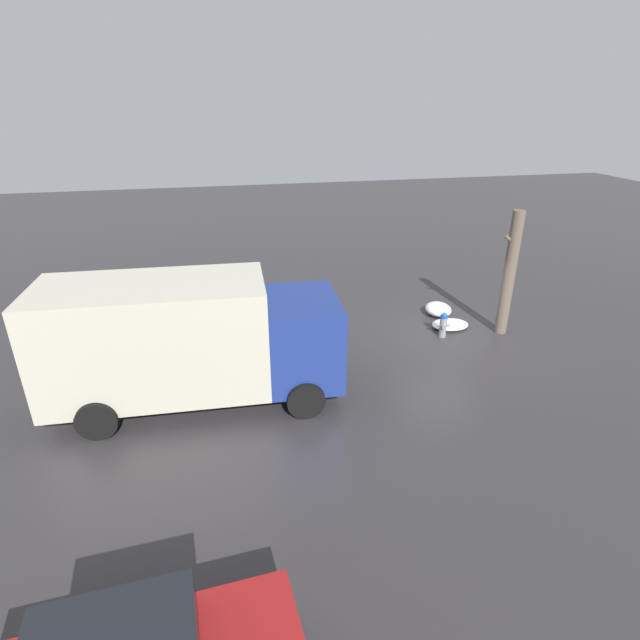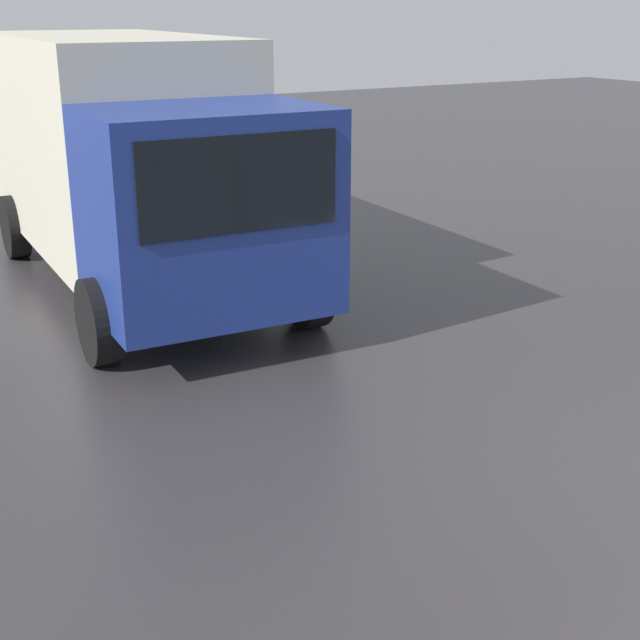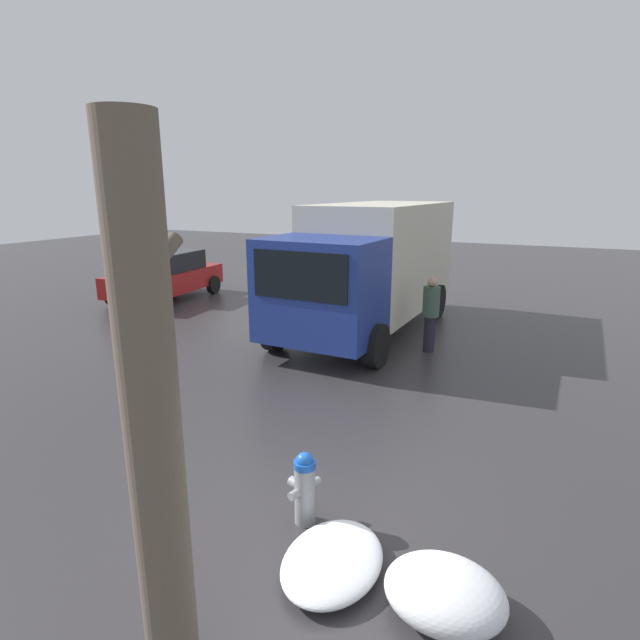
{
  "view_description": "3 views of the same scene",
  "coord_description": "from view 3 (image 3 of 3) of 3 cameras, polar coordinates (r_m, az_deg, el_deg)",
  "views": [
    {
      "loc": [
        6.77,
        12.87,
        6.94
      ],
      "look_at": [
        4.02,
        0.44,
        1.16
      ],
      "focal_mm": 28.0,
      "sensor_mm": 36.0,
      "label": 1
    },
    {
      "loc": [
        -3.43,
        5.61,
        3.46
      ],
      "look_at": [
        3.24,
        1.67,
        0.71
      ],
      "focal_mm": 50.0,
      "sensor_mm": 36.0,
      "label": 2
    },
    {
      "loc": [
        -4.12,
        -2.1,
        3.46
      ],
      "look_at": [
        3.52,
        1.47,
        1.23
      ],
      "focal_mm": 28.0,
      "sensor_mm": 36.0,
      "label": 3
    }
  ],
  "objects": [
    {
      "name": "delivery_truck",
      "position": [
        12.45,
        5.88,
        6.52
      ],
      "size": [
        6.96,
        2.88,
        3.1
      ],
      "rotation": [
        0.0,
        0.0,
        1.53
      ],
      "color": "navy",
      "rests_on": "ground_plane"
    },
    {
      "name": "fire_hydrant",
      "position": [
        5.54,
        -1.78,
        -18.51
      ],
      "size": [
        0.43,
        0.33,
        0.82
      ],
      "rotation": [
        0.0,
        0.0,
        1.25
      ],
      "color": "gray",
      "rests_on": "ground_plane"
    },
    {
      "name": "ground_plane",
      "position": [
        5.78,
        -1.71,
        -22.01
      ],
      "size": [
        60.0,
        60.0,
        0.0
      ],
      "primitive_type": "plane",
      "color": "#333033"
    },
    {
      "name": "tree_trunk",
      "position": [
        3.43,
        -18.5,
        -12.14
      ],
      "size": [
        0.56,
        0.37,
        3.89
      ],
      "color": "#6B5B4C",
      "rests_on": "ground_plane"
    },
    {
      "name": "snow_pile_curbside",
      "position": [
        5.15,
        1.45,
        -25.81
      ],
      "size": [
        1.2,
        0.9,
        0.22
      ],
      "color": "white",
      "rests_on": "ground_plane"
    },
    {
      "name": "snow_pile_by_hydrant",
      "position": [
        4.83,
        14.05,
        -28.0
      ],
      "size": [
        0.86,
        1.02,
        0.43
      ],
      "color": "white",
      "rests_on": "ground_plane"
    },
    {
      "name": "parked_car",
      "position": [
        16.79,
        -17.19,
        4.9
      ],
      "size": [
        4.05,
        2.26,
        1.52
      ],
      "rotation": [
        0.0,
        0.0,
        1.64
      ],
      "color": "maroon",
      "rests_on": "ground_plane"
    },
    {
      "name": "pedestrian",
      "position": [
        11.02,
        12.54,
        1.01
      ],
      "size": [
        0.36,
        0.36,
        1.65
      ],
      "rotation": [
        0.0,
        0.0,
        4.84
      ],
      "color": "#23232D",
      "rests_on": "ground_plane"
    }
  ]
}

